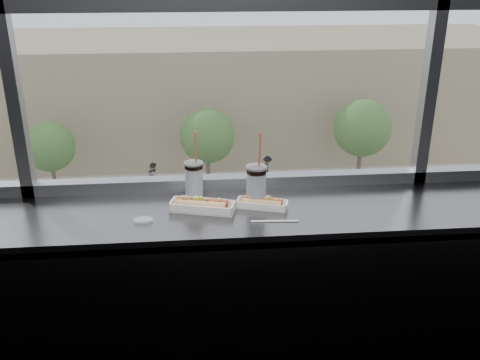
{
  "coord_description": "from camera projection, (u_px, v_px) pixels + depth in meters",
  "views": [
    {
      "loc": [
        -0.18,
        -1.03,
        2.18
      ],
      "look_at": [
        0.03,
        1.23,
        1.25
      ],
      "focal_mm": 40.0,
      "sensor_mm": 36.0,
      "label": 1
    }
  ],
  "objects": [
    {
      "name": "car_far_c",
      "position": [
        441.0,
        193.0,
        30.22
      ],
      "size": [
        2.87,
        6.14,
        2.0
      ],
      "primitive_type": "imported",
      "rotation": [
        0.0,
        0.0,
        1.51
      ],
      "color": "silver",
      "rests_on": "street_asphalt"
    },
    {
      "name": "tree_right",
      "position": [
        362.0,
        128.0,
        32.58
      ],
      "size": [
        3.55,
        3.55,
        5.54
      ],
      "color": "#47382B",
      "rests_on": "far_sidewalk"
    },
    {
      "name": "counter",
      "position": [
        234.0,
        215.0,
        2.52
      ],
      "size": [
        6.0,
        0.55,
        0.06
      ],
      "primitive_type": "cube",
      "color": "slate",
      "rests_on": "ground"
    },
    {
      "name": "street_asphalt",
      "position": [
        201.0,
        255.0,
        25.77
      ],
      "size": [
        80.0,
        10.0,
        0.06
      ],
      "primitive_type": "cube",
      "color": "black",
      "rests_on": "plaza_ground"
    },
    {
      "name": "far_building",
      "position": [
        194.0,
        91.0,
        40.85
      ],
      "size": [
        50.0,
        14.0,
        8.0
      ],
      "primitive_type": "cube",
      "color": "gray",
      "rests_on": "plaza_ground"
    },
    {
      "name": "car_far_b",
      "position": [
        264.0,
        200.0,
        29.39
      ],
      "size": [
        2.73,
        5.76,
        1.87
      ],
      "primitive_type": "imported",
      "rotation": [
        0.0,
        0.0,
        1.64
      ],
      "color": "#B75436",
      "rests_on": "street_asphalt"
    },
    {
      "name": "hotdog_tray_right",
      "position": [
        262.0,
        203.0,
        2.52
      ],
      "size": [
        0.25,
        0.15,
        0.06
      ],
      "rotation": [
        0.0,
        0.0,
        -0.3
      ],
      "color": "white",
      "rests_on": "counter"
    },
    {
      "name": "plaza_ground",
      "position": [
        195.0,
        121.0,
        47.43
      ],
      "size": [
        120.0,
        120.0,
        0.0
      ],
      "primitive_type": "plane",
      "color": "#BCB09A",
      "rests_on": "ground"
    },
    {
      "name": "tree_center",
      "position": [
        207.0,
        136.0,
        31.87
      ],
      "size": [
        3.31,
        3.31,
        5.18
      ],
      "color": "#47382B",
      "rests_on": "far_sidewalk"
    },
    {
      "name": "tree_left",
      "position": [
        50.0,
        147.0,
        31.24
      ],
      "size": [
        2.96,
        2.96,
        4.62
      ],
      "color": "#47382B",
      "rests_on": "far_sidewalk"
    },
    {
      "name": "far_sidewalk",
      "position": [
        198.0,
        190.0,
        33.14
      ],
      "size": [
        80.0,
        6.0,
        0.04
      ],
      "primitive_type": "cube",
      "color": "#BCB09A",
      "rests_on": "plaza_ground"
    },
    {
      "name": "loose_straw",
      "position": [
        275.0,
        221.0,
        2.39
      ],
      "size": [
        0.22,
        0.02,
        0.01
      ],
      "primitive_type": "cylinder",
      "rotation": [
        0.0,
        1.57,
        -0.07
      ],
      "color": "white",
      "rests_on": "counter"
    },
    {
      "name": "wrapper",
      "position": [
        143.0,
        219.0,
        2.39
      ],
      "size": [
        0.1,
        0.07,
        0.02
      ],
      "primitive_type": "ellipsoid",
      "color": "silver",
      "rests_on": "counter"
    },
    {
      "name": "soda_cup_right",
      "position": [
        256.0,
        184.0,
        2.52
      ],
      "size": [
        0.1,
        0.1,
        0.37
      ],
      "color": "white",
      "rests_on": "counter"
    },
    {
      "name": "car_near_d",
      "position": [
        417.0,
        271.0,
        22.42
      ],
      "size": [
        3.35,
        6.68,
        2.14
      ],
      "primitive_type": "imported",
      "rotation": [
        0.0,
        0.0,
        1.68
      ],
      "color": "beige",
      "rests_on": "street_asphalt"
    },
    {
      "name": "soda_cup_left",
      "position": [
        194.0,
        178.0,
        2.61
      ],
      "size": [
        0.09,
        0.09,
        0.35
      ],
      "color": "white",
      "rests_on": "counter"
    },
    {
      "name": "hotdog_tray_left",
      "position": [
        202.0,
        205.0,
        2.49
      ],
      "size": [
        0.31,
        0.17,
        0.07
      ],
      "rotation": [
        0.0,
        0.0,
        -0.27
      ],
      "color": "white",
      "rests_on": "counter"
    },
    {
      "name": "car_near_c",
      "position": [
        187.0,
        286.0,
        21.67
      ],
      "size": [
        3.01,
        5.77,
        1.84
      ],
      "primitive_type": "imported",
      "rotation": [
        0.0,
        0.0,
        1.7
      ],
      "color": "brown",
      "rests_on": "street_asphalt"
    },
    {
      "name": "pedestrian_c",
      "position": [
        267.0,
        166.0,
        34.22
      ],
      "size": [
        0.66,
        0.88,
        1.97
      ],
      "primitive_type": "imported",
      "rotation": [
        0.0,
        0.0,
        1.57
      ],
      "color": "#66605B",
      "rests_on": "far_sidewalk"
    },
    {
      "name": "car_near_b",
      "position": [
        68.0,
        292.0,
        21.27
      ],
      "size": [
        2.49,
        5.6,
        1.84
      ],
      "primitive_type": "imported",
      "rotation": [
        0.0,
        0.0,
        1.54
      ],
      "color": "black",
      "rests_on": "street_asphalt"
    },
    {
      "name": "wall_back_lower",
      "position": [
        230.0,
        278.0,
        2.97
      ],
      "size": [
        6.0,
        0.0,
        6.0
      ],
      "primitive_type": "plane",
      "rotation": [
        1.57,
        0.0,
        0.0
      ],
      "color": "black",
      "rests_on": "ground"
    },
    {
      "name": "counter_fascia",
      "position": [
        239.0,
        340.0,
        2.48
      ],
      "size": [
        6.0,
        0.04,
        1.04
      ],
      "primitive_type": "cube",
      "color": "slate",
      "rests_on": "ground"
    },
    {
      "name": "pedestrian_b",
      "position": [
        154.0,
        175.0,
        32.34
      ],
      "size": [
        0.77,
        1.03,
        2.32
      ],
      "primitive_type": "imported",
      "rotation": [
        0.0,
        0.0,
        1.57
      ],
      "color": "#66605B",
      "rests_on": "far_sidewalk"
    }
  ]
}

